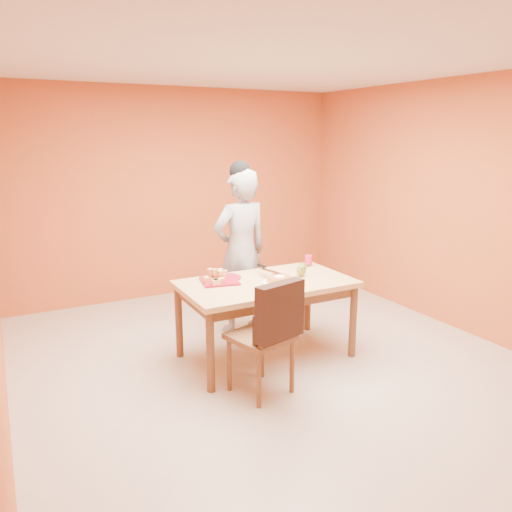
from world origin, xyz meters
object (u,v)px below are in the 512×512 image
dining_chair (262,334)px  checker_tin (304,265)px  dining_table (266,291)px  pastry_platter (219,281)px  person (241,252)px  red_dinner_plate (227,277)px  magenta_glass (309,261)px  egg_ornament (301,270)px  sponge_cake (279,279)px

dining_chair → checker_tin: (0.99, 0.90, 0.26)m
dining_chair → dining_table: bearing=44.5°
pastry_platter → checker_tin: size_ratio=3.08×
person → red_dinner_plate: size_ratio=6.55×
person → checker_tin: (0.53, -0.43, -0.11)m
pastry_platter → red_dinner_plate: size_ratio=1.23×
magenta_glass → egg_ornament: bearing=-133.4°
person → sponge_cake: 0.84m
egg_ornament → checker_tin: bearing=51.7°
checker_tin → dining_chair: bearing=-137.9°
dining_chair → sponge_cake: size_ratio=4.32×
dining_table → dining_chair: dining_chair is taller
dining_chair → person: 1.45m
pastry_platter → egg_ornament: bearing=-14.1°
sponge_cake → dining_chair: bearing=-132.7°
sponge_cake → egg_ornament: bearing=19.1°
dining_table → magenta_glass: magenta_glass is taller
egg_ornament → pastry_platter: bearing=165.5°
red_dinner_plate → magenta_glass: magenta_glass is taller
dining_table → person: person is taller
person → pastry_platter: (-0.49, -0.54, -0.11)m
dining_table → red_dinner_plate: 0.40m
dining_table → sponge_cake: 0.19m
dining_table → person: (0.09, 0.72, 0.22)m
red_dinner_plate → magenta_glass: bearing=1.8°
sponge_cake → egg_ornament: size_ratio=1.85×
pastry_platter → dining_table: bearing=-25.0°
dining_chair → person: person is taller
checker_tin → egg_ornament: bearing=-127.9°
sponge_cake → egg_ornament: (0.31, 0.11, 0.02)m
person → checker_tin: size_ratio=16.42×
dining_table → red_dinner_plate: red_dinner_plate is taller
pastry_platter → dining_chair: bearing=-88.0°
person → checker_tin: 0.69m
magenta_glass → red_dinner_plate: bearing=-178.2°
dining_chair → red_dinner_plate: 0.91m
person → dining_table: bearing=77.6°
egg_ornament → checker_tin: 0.39m
magenta_glass → checker_tin: size_ratio=1.04×
person → pastry_platter: size_ratio=5.32×
dining_chair → person: (0.46, 1.32, 0.36)m
pastry_platter → checker_tin: 1.02m
dining_chair → egg_ornament: dining_chair is taller
sponge_cake → magenta_glass: (0.60, 0.41, 0.02)m
dining_table → person: size_ratio=0.91×
dining_table → checker_tin: bearing=25.3°
egg_ornament → person: bearing=111.4°
sponge_cake → red_dinner_plate: bearing=133.4°
person → red_dinner_plate: 0.60m
dining_chair → checker_tin: size_ratio=9.30×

